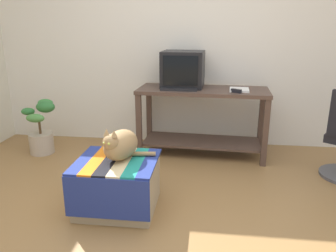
% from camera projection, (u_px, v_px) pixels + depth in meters
% --- Properties ---
extents(ground_plane, '(14.00, 14.00, 0.00)m').
position_uv_depth(ground_plane, '(163.00, 230.00, 2.45)').
color(ground_plane, olive).
extents(back_wall, '(8.00, 0.10, 2.60)m').
position_uv_depth(back_wall, '(185.00, 39.00, 4.02)').
color(back_wall, silver).
rests_on(back_wall, ground_plane).
extents(desk, '(1.48, 0.66, 0.77)m').
position_uv_depth(desk, '(202.00, 110.00, 3.79)').
color(desk, '#4C382D').
rests_on(desk, ground_plane).
extents(tv_monitor, '(0.49, 0.46, 0.41)m').
position_uv_depth(tv_monitor, '(183.00, 69.00, 3.79)').
color(tv_monitor, black).
rests_on(tv_monitor, desk).
extents(keyboard, '(0.40, 0.16, 0.02)m').
position_uv_depth(keyboard, '(179.00, 89.00, 3.64)').
color(keyboard, black).
rests_on(keyboard, desk).
extents(book, '(0.22, 0.26, 0.02)m').
position_uv_depth(book, '(239.00, 90.00, 3.61)').
color(book, white).
rests_on(book, desk).
extents(ottoman_with_blanket, '(0.64, 0.61, 0.42)m').
position_uv_depth(ottoman_with_blanket, '(117.00, 184.00, 2.70)').
color(ottoman_with_blanket, tan).
rests_on(ottoman_with_blanket, ground_plane).
extents(cat, '(0.43, 0.42, 0.29)m').
position_uv_depth(cat, '(120.00, 145.00, 2.63)').
color(cat, '#9E7A4C').
rests_on(cat, ottoman_with_blanket).
extents(potted_plant, '(0.40, 0.38, 0.64)m').
position_uv_depth(potted_plant, '(41.00, 131.00, 3.87)').
color(potted_plant, '#B7A893').
rests_on(potted_plant, ground_plane).
extents(stapler, '(0.11, 0.09, 0.04)m').
position_uv_depth(stapler, '(236.00, 91.00, 3.49)').
color(stapler, black).
rests_on(stapler, desk).
extents(pen, '(0.07, 0.13, 0.01)m').
position_uv_depth(pen, '(242.00, 90.00, 3.63)').
color(pen, black).
rests_on(pen, desk).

